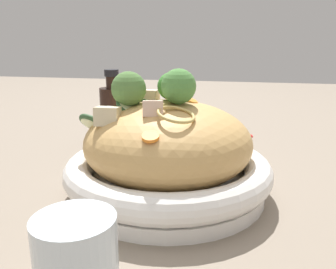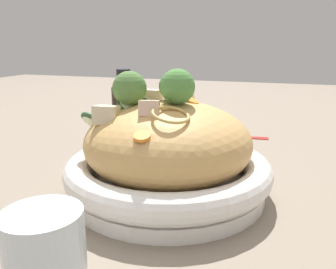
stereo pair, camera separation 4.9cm
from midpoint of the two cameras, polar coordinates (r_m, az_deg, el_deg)
ground_plane at (r=0.53m, az=-2.73°, el=-9.62°), size 3.00×3.00×0.00m
serving_bowl at (r=0.51m, az=-2.77°, el=-6.57°), size 0.30×0.30×0.06m
noodle_heap at (r=0.50m, az=-2.84°, el=-1.35°), size 0.24×0.24×0.12m
broccoli_florets at (r=0.49m, az=-4.44°, el=7.58°), size 0.09×0.13×0.07m
carrot_coins at (r=0.49m, az=-3.43°, el=4.22°), size 0.18×0.09×0.03m
zucchini_slices at (r=0.50m, az=-10.87°, el=3.89°), size 0.11×0.11×0.05m
chicken_chunks at (r=0.50m, az=-6.03°, el=4.85°), size 0.16×0.11×0.04m
soy_sauce_bottle at (r=0.71m, az=-10.97°, el=2.78°), size 0.05×0.05×0.17m
chopsticks_pair at (r=0.83m, az=5.14°, el=0.05°), size 0.04×0.21×0.01m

